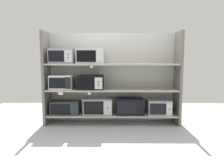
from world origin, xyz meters
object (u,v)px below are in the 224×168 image
at_px(microwave_0, 66,107).
at_px(microwave_4, 62,82).
at_px(microwave_2, 130,106).
at_px(microwave_6, 62,56).
at_px(microwave_3, 158,107).
at_px(microwave_5, 91,82).
at_px(microwave_7, 90,56).
at_px(microwave_1, 98,106).

xyz_separation_m(microwave_0, microwave_4, (-0.06, 0.00, 0.51)).
bearing_deg(microwave_2, microwave_6, 179.99).
distance_m(microwave_0, microwave_4, 0.52).
bearing_deg(microwave_3, microwave_2, -179.99).
bearing_deg(microwave_5, microwave_7, 92.37).
xyz_separation_m(microwave_0, microwave_7, (0.51, 0.00, 1.02)).
bearing_deg(microwave_3, microwave_7, -180.00).
distance_m(microwave_4, microwave_7, 0.76).
distance_m(microwave_2, microwave_3, 0.58).
xyz_separation_m(microwave_3, microwave_6, (-1.91, 0.00, 1.01)).
xyz_separation_m(microwave_4, microwave_7, (0.57, -0.00, 0.51)).
bearing_deg(microwave_7, microwave_3, 0.00).
xyz_separation_m(microwave_1, microwave_2, (0.64, 0.00, 0.00)).
distance_m(microwave_0, microwave_7, 1.14).
height_order(microwave_2, microwave_4, microwave_4).
height_order(microwave_2, microwave_5, microwave_5).
bearing_deg(microwave_4, microwave_6, 0.16).
relative_size(microwave_0, microwave_4, 1.28).
bearing_deg(microwave_2, microwave_0, 180.00).
height_order(microwave_4, microwave_5, microwave_4).
relative_size(microwave_5, microwave_6, 1.07).
relative_size(microwave_0, microwave_3, 1.25).
bearing_deg(microwave_3, microwave_0, -180.00).
xyz_separation_m(microwave_2, microwave_3, (0.58, 0.00, -0.02)).
height_order(microwave_1, microwave_3, microwave_1).
bearing_deg(microwave_7, microwave_6, 179.99).
height_order(microwave_6, microwave_7, same).
relative_size(microwave_2, microwave_6, 1.14).
xyz_separation_m(microwave_0, microwave_5, (0.51, -0.00, 0.51)).
distance_m(microwave_1, microwave_5, 0.50).
distance_m(microwave_1, microwave_3, 1.22).
xyz_separation_m(microwave_1, microwave_3, (1.22, 0.00, -0.01)).
bearing_deg(microwave_2, microwave_7, 179.99).
relative_size(microwave_2, microwave_5, 1.06).
bearing_deg(microwave_4, microwave_7, -0.01).
xyz_separation_m(microwave_1, microwave_6, (-0.70, 0.00, 0.99)).
height_order(microwave_4, microwave_7, microwave_7).
bearing_deg(microwave_4, microwave_1, -0.02).
distance_m(microwave_3, microwave_7, 1.69).
distance_m(microwave_6, microwave_7, 0.56).
height_order(microwave_0, microwave_3, microwave_3).
bearing_deg(microwave_1, microwave_2, 0.01).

